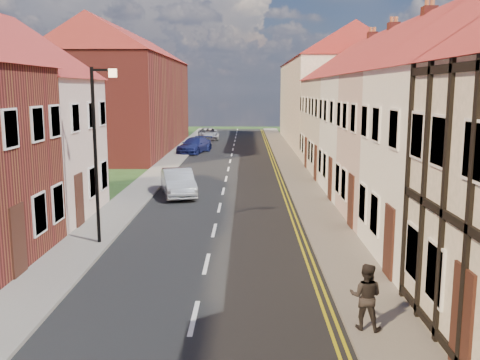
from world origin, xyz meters
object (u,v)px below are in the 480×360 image
object	(u,v)px
car_far	(195,145)
pedestrian_right	(366,296)
lamppost	(98,145)
car_mid	(178,183)
car_distant	(208,134)

from	to	relation	value
car_far	pedestrian_right	world-z (taller)	pedestrian_right
lamppost	car_mid	bearing A→B (deg)	79.98
car_distant	pedestrian_right	bearing A→B (deg)	-87.46
car_mid	car_distant	bearing A→B (deg)	77.46
car_mid	car_far	xyz separation A→B (m)	(-0.95, 18.53, -0.02)
lamppost	pedestrian_right	size ratio (longest dim) A/B	3.99
lamppost	pedestrian_right	xyz separation A→B (m)	(7.71, -6.73, -2.67)
car_mid	car_far	bearing A→B (deg)	79.17
lamppost	car_mid	size ratio (longest dim) A/B	1.44
lamppost	car_far	bearing A→B (deg)	88.72
car_mid	car_far	world-z (taller)	car_mid
lamppost	car_far	xyz separation A→B (m)	(0.61, 27.34, -2.88)
car_far	pedestrian_right	distance (m)	34.81
car_mid	pedestrian_right	xyz separation A→B (m)	(6.15, -15.55, 0.18)
lamppost	car_mid	xyz separation A→B (m)	(1.56, 8.81, -2.85)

